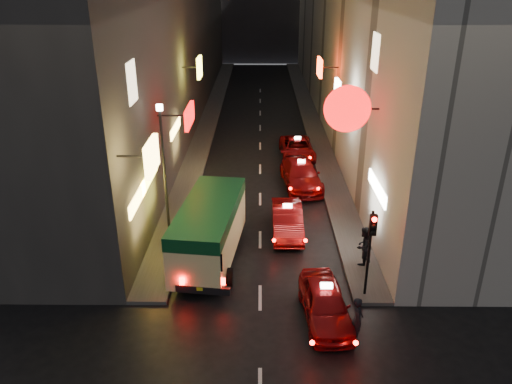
{
  "coord_description": "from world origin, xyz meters",
  "views": [
    {
      "loc": [
        -0.04,
        -7.27,
        11.44
      ],
      "look_at": [
        -0.19,
        13.0,
        2.43
      ],
      "focal_mm": 35.0,
      "sensor_mm": 36.0,
      "label": 1
    }
  ],
  "objects_px": {
    "taxi_near": "(325,301)",
    "lamp_post": "(164,165)",
    "minibus": "(209,225)",
    "traffic_light": "(371,237)",
    "pedestrian_crossing": "(358,316)"
  },
  "relations": [
    {
      "from": "minibus",
      "to": "taxi_near",
      "type": "height_order",
      "value": "minibus"
    },
    {
      "from": "minibus",
      "to": "lamp_post",
      "type": "height_order",
      "value": "lamp_post"
    },
    {
      "from": "lamp_post",
      "to": "traffic_light",
      "type": "bearing_deg",
      "value": -28.91
    },
    {
      "from": "minibus",
      "to": "pedestrian_crossing",
      "type": "xyz_separation_m",
      "value": [
        5.38,
        -5.05,
        -0.74
      ]
    },
    {
      "from": "pedestrian_crossing",
      "to": "traffic_light",
      "type": "xyz_separation_m",
      "value": [
        0.76,
        2.26,
        1.76
      ]
    },
    {
      "from": "minibus",
      "to": "traffic_light",
      "type": "height_order",
      "value": "traffic_light"
    },
    {
      "from": "pedestrian_crossing",
      "to": "lamp_post",
      "type": "xyz_separation_m",
      "value": [
        -7.44,
        6.79,
        2.8
      ]
    },
    {
      "from": "taxi_near",
      "to": "traffic_light",
      "type": "bearing_deg",
      "value": 35.44
    },
    {
      "from": "lamp_post",
      "to": "minibus",
      "type": "bearing_deg",
      "value": -40.1
    },
    {
      "from": "pedestrian_crossing",
      "to": "traffic_light",
      "type": "bearing_deg",
      "value": -17.44
    },
    {
      "from": "minibus",
      "to": "lamp_post",
      "type": "relative_size",
      "value": 1.02
    },
    {
      "from": "pedestrian_crossing",
      "to": "taxi_near",
      "type": "bearing_deg",
      "value": 42.45
    },
    {
      "from": "taxi_near",
      "to": "lamp_post",
      "type": "xyz_separation_m",
      "value": [
        -6.51,
        5.73,
        2.95
      ]
    },
    {
      "from": "taxi_near",
      "to": "pedestrian_crossing",
      "type": "relative_size",
      "value": 2.68
    },
    {
      "from": "minibus",
      "to": "taxi_near",
      "type": "relative_size",
      "value": 1.28
    }
  ]
}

